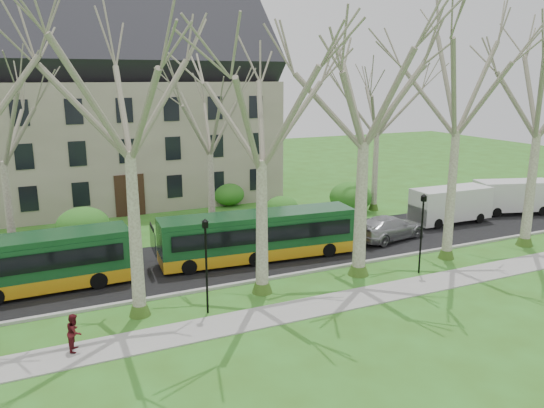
{
  "coord_description": "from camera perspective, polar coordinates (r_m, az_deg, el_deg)",
  "views": [
    {
      "loc": [
        -12.62,
        -22.32,
        10.38
      ],
      "look_at": [
        -0.96,
        3.0,
        3.68
      ],
      "focal_mm": 35.0,
      "sensor_mm": 36.0,
      "label": 1
    }
  ],
  "objects": [
    {
      "name": "tree_row_far",
      "position": [
        35.45,
        -6.0,
        6.34
      ],
      "size": [
        33.0,
        7.0,
        12.0
      ],
      "color": "gray",
      "rests_on": "ground"
    },
    {
      "name": "bus_follow",
      "position": [
        30.61,
        -1.44,
        -3.4
      ],
      "size": [
        11.51,
        3.26,
        2.84
      ],
      "primitive_type": null,
      "rotation": [
        0.0,
        0.0,
        -0.08
      ],
      "color": "#12411F",
      "rests_on": "road"
    },
    {
      "name": "road",
      "position": [
        32.26,
        -0.31,
        -5.21
      ],
      "size": [
        80.0,
        8.0,
        0.06
      ],
      "primitive_type": "cube",
      "color": "black",
      "rests_on": "ground"
    },
    {
      "name": "tree_row_verge",
      "position": [
        26.12,
        4.42,
        6.03
      ],
      "size": [
        49.0,
        7.0,
        14.0
      ],
      "color": "gray",
      "rests_on": "ground"
    },
    {
      "name": "van_b",
      "position": [
        45.0,
        24.56,
        0.67
      ],
      "size": [
        6.21,
        3.78,
        2.55
      ],
      "primitive_type": null,
      "rotation": [
        0.0,
        0.0,
        -0.3
      ],
      "color": "silver",
      "rests_on": "road"
    },
    {
      "name": "building",
      "position": [
        46.85,
        -16.84,
        10.11
      ],
      "size": [
        26.5,
        12.2,
        16.0
      ],
      "color": "gray",
      "rests_on": "ground"
    },
    {
      "name": "ground",
      "position": [
        27.66,
        4.46,
        -8.58
      ],
      "size": [
        120.0,
        120.0,
        0.0
      ],
      "primitive_type": "plane",
      "color": "#36641C",
      "rests_on": "ground"
    },
    {
      "name": "pedestrian_b",
      "position": [
        22.34,
        -20.48,
        -12.79
      ],
      "size": [
        0.74,
        0.85,
        1.49
      ],
      "primitive_type": "imported",
      "rotation": [
        0.0,
        0.0,
        1.29
      ],
      "color": "#4E1217",
      "rests_on": "sidewalk"
    },
    {
      "name": "lamp_row",
      "position": [
        25.98,
        5.63,
        -4.05
      ],
      "size": [
        36.22,
        0.22,
        4.3
      ],
      "color": "black",
      "rests_on": "ground"
    },
    {
      "name": "van_a",
      "position": [
        40.37,
        18.64,
        -0.14
      ],
      "size": [
        5.95,
        2.31,
        2.57
      ],
      "primitive_type": null,
      "rotation": [
        0.0,
        0.0,
        -0.03
      ],
      "color": "silver",
      "rests_on": "road"
    },
    {
      "name": "sidewalk",
      "position": [
        25.68,
        7.21,
        -10.38
      ],
      "size": [
        70.0,
        2.0,
        0.06
      ],
      "primitive_type": "cube",
      "color": "gray",
      "rests_on": "ground"
    },
    {
      "name": "curb",
      "position": [
        28.86,
        3.0,
        -7.44
      ],
      "size": [
        80.0,
        0.25,
        0.14
      ],
      "primitive_type": "cube",
      "color": "#A5A39E",
      "rests_on": "ground"
    },
    {
      "name": "hedges",
      "position": [
        38.35,
        -11.99,
        -0.95
      ],
      "size": [
        30.6,
        8.6,
        2.0
      ],
      "color": "#20621C",
      "rests_on": "ground"
    },
    {
      "name": "bus_lead",
      "position": [
        28.62,
        -26.71,
        -6.05
      ],
      "size": [
        11.63,
        2.64,
        2.9
      ],
      "primitive_type": null,
      "rotation": [
        0.0,
        0.0,
        0.02
      ],
      "color": "#12411F",
      "rests_on": "road"
    },
    {
      "name": "sedan",
      "position": [
        35.33,
        12.49,
        -2.49
      ],
      "size": [
        5.69,
        3.23,
        1.55
      ],
      "primitive_type": "imported",
      "rotation": [
        0.0,
        0.0,
        1.78
      ],
      "color": "#9D9EA1",
      "rests_on": "road"
    }
  ]
}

